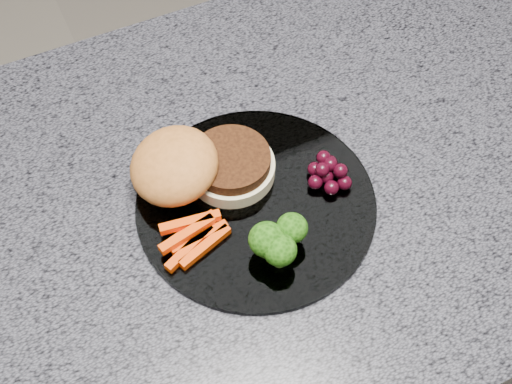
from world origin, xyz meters
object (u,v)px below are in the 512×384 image
plate (256,204)px  burger (195,168)px  island_cabinet (249,350)px  grape_bunch (329,172)px

plate → burger: size_ratio=1.59×
island_cabinet → burger: (-0.05, 0.03, 0.50)m
island_cabinet → burger: 0.50m
grape_bunch → island_cabinet: bearing=160.7°
island_cabinet → plate: size_ratio=4.62×
island_cabinet → grape_bunch: bearing=-19.3°
burger → grape_bunch: size_ratio=3.35×
grape_bunch → plate: bearing=176.3°
plate → grape_bunch: bearing=-3.7°
island_cabinet → burger: size_ratio=7.35×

